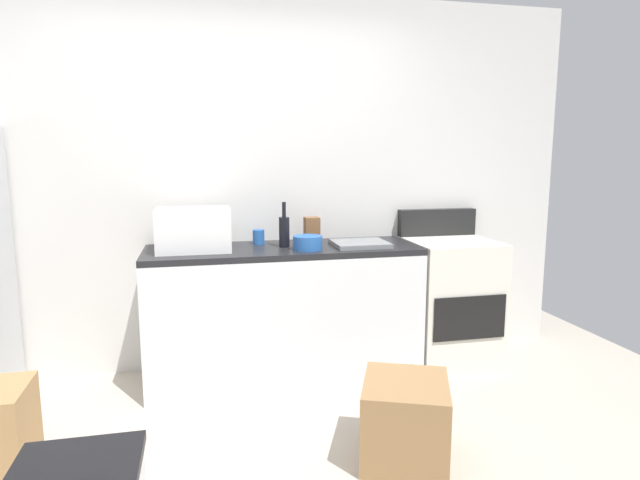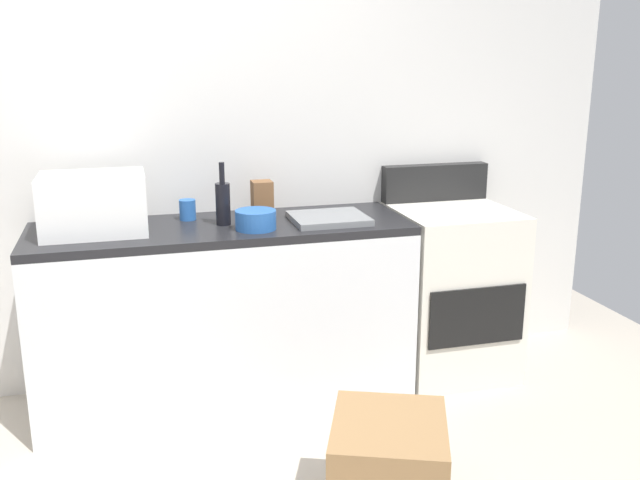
% 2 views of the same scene
% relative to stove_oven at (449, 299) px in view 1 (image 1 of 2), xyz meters
% --- Properties ---
extents(wall_back, '(5.00, 0.10, 2.60)m').
position_rel_stove_oven_xyz_m(wall_back, '(-1.52, 0.34, 0.83)').
color(wall_back, silver).
rests_on(wall_back, ground_plane).
extents(kitchen_counter, '(1.80, 0.60, 0.90)m').
position_rel_stove_oven_xyz_m(kitchen_counter, '(-1.22, -0.01, -0.02)').
color(kitchen_counter, silver).
rests_on(kitchen_counter, ground_plane).
extents(stove_oven, '(0.60, 0.61, 1.10)m').
position_rel_stove_oven_xyz_m(stove_oven, '(0.00, 0.00, 0.00)').
color(stove_oven, silver).
rests_on(stove_oven, ground_plane).
extents(microwave, '(0.46, 0.34, 0.27)m').
position_rel_stove_oven_xyz_m(microwave, '(-1.80, -0.01, 0.57)').
color(microwave, white).
rests_on(microwave, kitchen_counter).
extents(sink_basin, '(0.36, 0.32, 0.03)m').
position_rel_stove_oven_xyz_m(sink_basin, '(-0.71, -0.07, 0.45)').
color(sink_basin, slate).
rests_on(sink_basin, kitchen_counter).
extents(wine_bottle, '(0.07, 0.07, 0.30)m').
position_rel_stove_oven_xyz_m(wine_bottle, '(-1.21, -0.00, 0.54)').
color(wine_bottle, black).
rests_on(wine_bottle, kitchen_counter).
extents(coffee_mug, '(0.08, 0.08, 0.10)m').
position_rel_stove_oven_xyz_m(coffee_mug, '(-1.36, 0.15, 0.48)').
color(coffee_mug, '#2659A5').
rests_on(coffee_mug, kitchen_counter).
extents(knife_block, '(0.10, 0.10, 0.18)m').
position_rel_stove_oven_xyz_m(knife_block, '(-1.00, 0.12, 0.52)').
color(knife_block, brown).
rests_on(knife_block, kitchen_counter).
extents(mixing_bowl, '(0.19, 0.19, 0.09)m').
position_rel_stove_oven_xyz_m(mixing_bowl, '(-1.08, -0.13, 0.48)').
color(mixing_bowl, '#2659A5').
rests_on(mixing_bowl, kitchen_counter).
extents(cardboard_box_medium, '(0.56, 0.58, 0.40)m').
position_rel_stove_oven_xyz_m(cardboard_box_medium, '(-0.79, -1.14, -0.27)').
color(cardboard_box_medium, olive).
rests_on(cardboard_box_medium, ground_plane).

